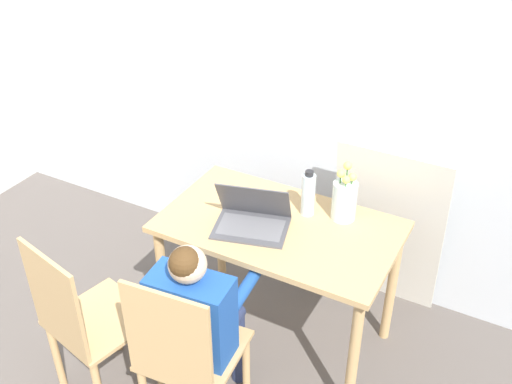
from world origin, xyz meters
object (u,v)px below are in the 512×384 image
chair_occupied (186,356)px  flower_vase (344,199)px  laptop (252,217)px  person_seated (198,311)px  water_bottle (308,194)px  chair_spare (86,323)px

chair_occupied → flower_vase: flower_vase is taller
laptop → person_seated: bearing=-104.1°
chair_occupied → laptop: size_ratio=2.34×
chair_occupied → person_seated: bearing=-90.0°
chair_occupied → laptop: 0.71m
flower_vase → water_bottle: bearing=-163.2°
person_seated → water_bottle: 0.78m
chair_occupied → flower_vase: 1.03m
laptop → chair_spare: bearing=-140.8°
laptop → flower_vase: 0.45m
chair_spare → chair_occupied: bearing=-161.4°
flower_vase → chair_occupied: bearing=-110.3°
person_seated → flower_vase: bearing=-119.3°
chair_occupied → person_seated: person_seated is taller
chair_spare → laptop: size_ratio=2.34×
chair_spare → water_bottle: bearing=-113.8°
person_seated → laptop: (-0.01, 0.51, 0.18)m
flower_vase → water_bottle: 0.17m
chair_occupied → water_bottle: bearing=-106.4°
laptop → flower_vase: (0.36, 0.27, 0.06)m
person_seated → water_bottle: bearing=-109.1°
flower_vase → water_bottle: flower_vase is taller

